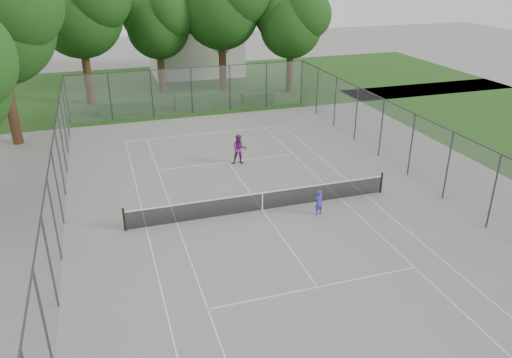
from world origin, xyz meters
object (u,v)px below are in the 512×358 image
object	(u,v)px
tennis_net	(262,200)
girl_player	(319,202)
house	(194,30)
woman_player	(239,149)

from	to	relation	value
tennis_net	girl_player	size ratio (longest dim) A/B	10.40
house	tennis_net	bearing A→B (deg)	-95.80
house	girl_player	size ratio (longest dim) A/B	8.77
woman_player	girl_player	bearing A→B (deg)	-66.95
tennis_net	woman_player	xyz separation A→B (m)	(0.58, 5.96, 0.37)
girl_player	house	bearing A→B (deg)	-107.82
house	girl_player	bearing A→B (deg)	-91.42
house	woman_player	world-z (taller)	house
house	woman_player	size ratio (longest dim) A/B	6.13
house	woman_player	bearing A→B (deg)	-95.86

